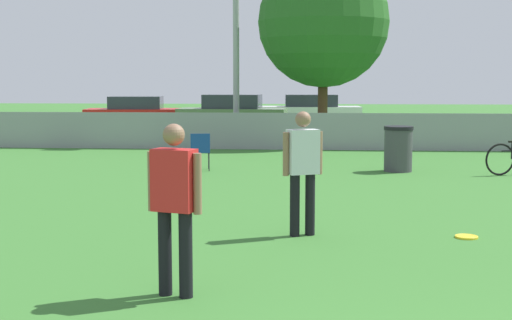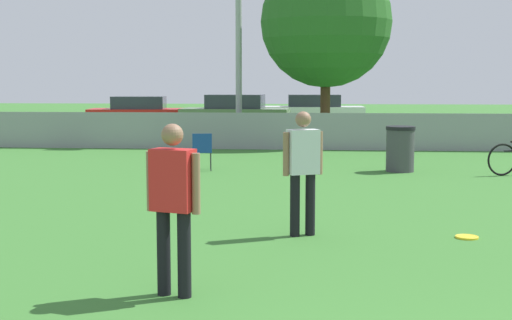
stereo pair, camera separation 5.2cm
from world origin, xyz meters
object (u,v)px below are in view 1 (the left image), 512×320
at_px(parked_car_red, 136,114).
at_px(tree_near_pole, 323,22).
at_px(light_pole, 236,7).
at_px(parked_car_white, 311,111).
at_px(frisbee_disc, 466,237).
at_px(player_thrower_red, 175,198).
at_px(parked_car_olive, 233,114).
at_px(player_receiver_white, 303,164).
at_px(folding_chair_sideline, 200,149).
at_px(trash_bin, 398,149).

bearing_deg(parked_car_red, tree_near_pole, -43.78).
height_order(light_pole, parked_car_red, light_pole).
height_order(parked_car_red, parked_car_white, parked_car_white).
relative_size(tree_near_pole, parked_car_red, 1.42).
height_order(tree_near_pole, frisbee_disc, tree_near_pole).
bearing_deg(tree_near_pole, frisbee_disc, -83.30).
bearing_deg(parked_car_white, player_thrower_red, -95.76).
distance_m(tree_near_pole, parked_car_olive, 7.19).
bearing_deg(light_pole, frisbee_disc, -71.99).
distance_m(light_pole, parked_car_red, 8.88).
relative_size(frisbee_disc, parked_car_white, 0.07).
relative_size(player_receiver_white, frisbee_disc, 5.52).
height_order(frisbee_disc, folding_chair_sideline, folding_chair_sideline).
relative_size(parked_car_red, parked_car_white, 0.95).
xyz_separation_m(frisbee_disc, folding_chair_sideline, (-4.56, 6.70, 0.48)).
distance_m(light_pole, parked_car_white, 10.22).
xyz_separation_m(frisbee_disc, parked_car_olive, (-5.21, 19.45, 0.70)).
distance_m(player_receiver_white, parked_car_red, 21.40).
xyz_separation_m(trash_bin, parked_car_olive, (-5.15, 12.54, 0.19)).
xyz_separation_m(frisbee_disc, parked_car_red, (-9.36, 20.12, 0.66)).
bearing_deg(parked_car_white, parked_car_red, -161.97).
xyz_separation_m(trash_bin, parked_car_white, (-1.97, 16.01, 0.17)).
distance_m(player_receiver_white, parked_car_olive, 19.71).
distance_m(player_thrower_red, frisbee_disc, 4.45).
relative_size(player_thrower_red, parked_car_olive, 0.37).
height_order(parked_car_olive, parked_car_white, parked_car_olive).
distance_m(player_thrower_red, trash_bin, 10.25).
height_order(tree_near_pole, player_thrower_red, tree_near_pole).
distance_m(frisbee_disc, parked_car_olive, 20.15).
xyz_separation_m(frisbee_disc, trash_bin, (-0.06, 6.90, 0.50)).
distance_m(trash_bin, parked_car_red, 16.16).
height_order(player_thrower_red, parked_car_white, player_thrower_red).
bearing_deg(tree_near_pole, parked_car_red, 141.95).
bearing_deg(parked_car_white, light_pole, -107.65).
bearing_deg(folding_chair_sideline, tree_near_pole, -121.14).
bearing_deg(tree_near_pole, parked_car_olive, 123.57).
relative_size(trash_bin, parked_car_olive, 0.23).
bearing_deg(tree_near_pole, trash_bin, -77.50).
bearing_deg(trash_bin, player_receiver_white, -106.77).
height_order(tree_near_pole, folding_chair_sideline, tree_near_pole).
bearing_deg(folding_chair_sideline, parked_car_red, -80.05).
xyz_separation_m(tree_near_pole, parked_car_white, (-0.38, 8.82, -3.25)).
xyz_separation_m(light_pole, player_receiver_white, (2.31, -13.74, -3.45)).
xyz_separation_m(player_receiver_white, parked_car_white, (0.12, 22.94, -0.27)).
distance_m(parked_car_red, parked_car_white, 7.84).
xyz_separation_m(light_pole, frisbee_disc, (4.46, -13.72, -4.39)).
xyz_separation_m(player_thrower_red, frisbee_disc, (3.33, 2.80, -0.94)).
xyz_separation_m(light_pole, folding_chair_sideline, (-0.10, -7.02, -3.91)).
xyz_separation_m(folding_chair_sideline, parked_car_olive, (-0.65, 12.75, 0.21)).
distance_m(folding_chair_sideline, trash_bin, 4.50).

